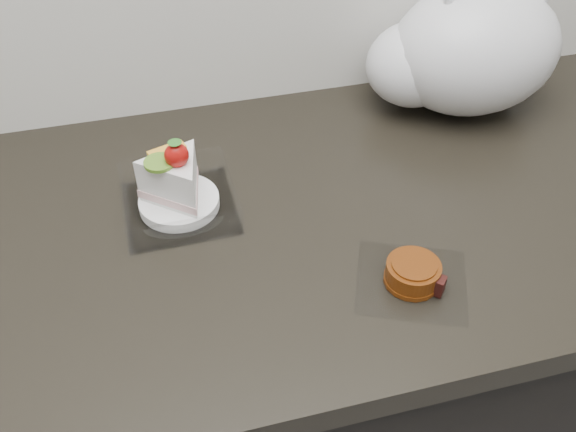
# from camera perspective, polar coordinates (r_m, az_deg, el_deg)

# --- Properties ---
(counter) EXTENTS (2.04, 0.64, 0.90)m
(counter) POSITION_cam_1_polar(r_m,az_deg,el_deg) (1.26, -3.78, -15.74)
(counter) COLOR black
(counter) RESTS_ON ground
(cake_tray) EXTENTS (0.16, 0.16, 0.12)m
(cake_tray) POSITION_cam_1_polar(r_m,az_deg,el_deg) (0.92, -9.79, 2.20)
(cake_tray) COLOR white
(cake_tray) RESTS_ON counter
(mooncake_wrap) EXTENTS (0.18, 0.17, 0.03)m
(mooncake_wrap) POSITION_cam_1_polar(r_m,az_deg,el_deg) (0.83, 11.08, -5.17)
(mooncake_wrap) COLOR white
(mooncake_wrap) RESTS_ON counter
(plastic_bag) EXTENTS (0.33, 0.23, 0.27)m
(plastic_bag) POSITION_cam_1_polar(r_m,az_deg,el_deg) (1.13, 15.30, 13.95)
(plastic_bag) COLOR silver
(plastic_bag) RESTS_ON counter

